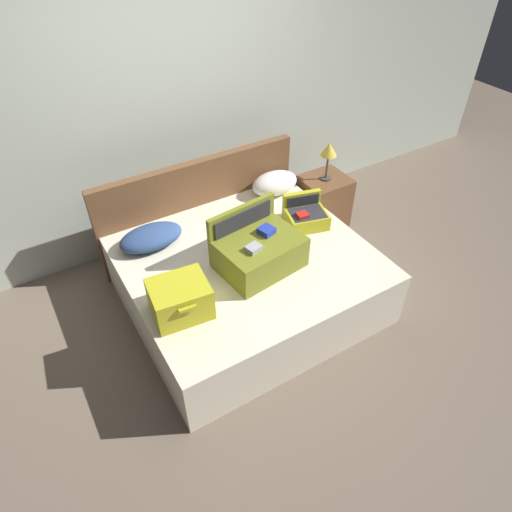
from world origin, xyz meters
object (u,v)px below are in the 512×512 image
Objects in this scene: hard_case_large at (258,250)px; table_lamp at (329,151)px; pillow_center_head at (275,183)px; nightstand at (323,201)px; bed at (248,280)px; hard_case_small at (306,216)px; hard_case_medium at (180,299)px; pillow_near_headboard at (151,237)px.

table_lamp is (1.18, 0.69, 0.17)m from hard_case_large.
pillow_center_head reaches higher than nightstand.
nightstand reaches higher than bed.
hard_case_small reaches higher than bed.
bed is 0.41m from hard_case_large.
pillow_near_headboard is at bearing 89.43° from hard_case_medium.
hard_case_small is 1.27m from pillow_near_headboard.
table_lamp reaches higher than pillow_center_head.
pillow_center_head is (1.34, 0.92, -0.03)m from hard_case_medium.
table_lamp is (0.53, -0.08, 0.22)m from pillow_center_head.
hard_case_large is (0.02, -0.12, 0.39)m from bed.
table_lamp reaches higher than pillow_near_headboard.
pillow_center_head is (1.25, 0.14, 0.02)m from pillow_near_headboard.
bed is at bearing -154.48° from table_lamp.
nightstand is at bearing 30.23° from hard_case_medium.
table_lamp is at bearing 25.52° from bed.
hard_case_medium is at bearing -156.00° from table_lamp.
hard_case_small is at bearing 22.50° from hard_case_medium.
pillow_center_head is (0.65, 0.78, -0.05)m from hard_case_large.
pillow_center_head is at bearing 170.91° from nightstand.
table_lamp is (0.00, 0.00, 0.55)m from nightstand.
hard_case_medium reaches higher than hard_case_small.
hard_case_medium is 2.06m from table_lamp.
bed is 3.63× the size of pillow_near_headboard.
pillow_near_headboard is (-0.60, 0.64, -0.07)m from hard_case_large.
bed is 4.70× the size of hard_case_small.
bed is 0.81m from hard_case_medium.
table_lamp is at bearing 1.64° from pillow_near_headboard.
bed is 1.00m from pillow_center_head.
bed is 0.84m from pillow_near_headboard.
pillow_near_headboard is 1.36× the size of table_lamp.
hard_case_medium is (-0.67, -0.26, 0.37)m from bed.
hard_case_medium is 0.79m from pillow_near_headboard.
hard_case_small is (0.61, 0.24, -0.06)m from hard_case_large.
pillow_center_head is 1.19× the size of table_lamp.
pillow_near_headboard reaches higher than nightstand.
pillow_near_headboard is (0.09, 0.78, -0.05)m from hard_case_medium.
bed is at bearing -135.61° from pillow_center_head.
hard_case_medium reaches higher than bed.
hard_case_medium is 1.36m from hard_case_small.
bed is 1.44m from table_lamp.
hard_case_medium is at bearing -175.95° from hard_case_large.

